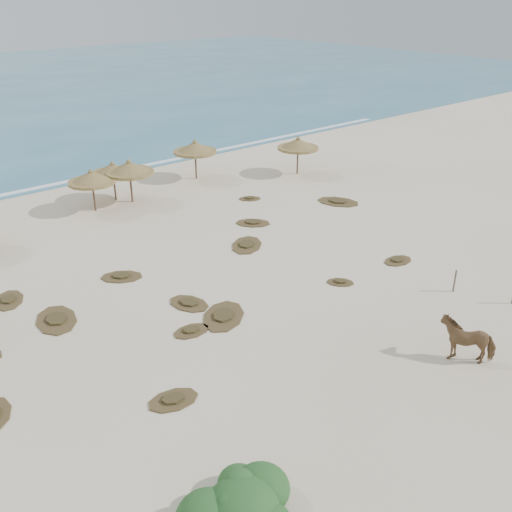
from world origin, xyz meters
name	(u,v)px	position (x,y,z in m)	size (l,w,h in m)	color
ground	(307,318)	(0.00, 0.00, 0.00)	(160.00, 160.00, 0.00)	beige
foam_line	(71,181)	(0.00, 26.00, 0.00)	(70.00, 0.60, 0.01)	white
palapa_2	(92,178)	(-1.35, 18.85, 2.27)	(3.36, 3.36, 2.93)	brown
palapa_3	(129,168)	(1.39, 18.80, 2.41)	(3.53, 3.53, 3.10)	brown
palapa_4	(113,170)	(0.70, 19.91, 2.19)	(3.96, 3.96, 2.82)	brown
palapa_5	(195,148)	(7.83, 20.33, 2.42)	(3.93, 3.93, 3.12)	brown
palapa_6	(298,144)	(14.76, 16.20, 2.37)	(3.94, 3.94, 3.06)	brown
horse	(468,338)	(2.80, -6.27, 0.91)	(0.98, 2.14, 1.81)	brown
fence_post_near	(455,281)	(7.29, -2.85, 0.59)	(0.09, 0.09, 1.17)	brown
bush	(241,510)	(-9.15, -6.70, 0.53)	(3.58, 3.16, 1.61)	#2B5F28
scrub_1	(56,320)	(-8.89, 7.06, 0.05)	(2.39, 3.08, 0.16)	brown
scrub_2	(191,331)	(-4.71, 2.40, 0.05)	(1.75, 1.21, 0.16)	brown
scrub_3	(247,245)	(2.86, 7.92, 0.05)	(3.10, 2.99, 0.16)	brown
scrub_4	(398,260)	(7.93, 1.00, 0.05)	(1.84, 1.27, 0.16)	brown
scrub_5	(338,202)	(12.36, 9.52, 0.05)	(3.02, 3.48, 0.16)	brown
scrub_6	(9,300)	(-9.94, 10.24, 0.05)	(2.07, 2.45, 0.16)	brown
scrub_7	(253,223)	(5.31, 10.31, 0.05)	(2.56, 2.56, 0.16)	brown
scrub_9	(223,316)	(-2.90, 2.48, 0.05)	(3.33, 3.20, 0.16)	brown
scrub_10	(250,198)	(8.04, 13.97, 0.05)	(1.85, 1.68, 0.16)	brown
scrub_11	(173,400)	(-7.79, -1.00, 0.05)	(2.11, 1.59, 0.16)	brown
scrub_12	(340,282)	(3.64, 1.31, 0.05)	(1.58, 1.62, 0.16)	brown
scrub_13	(122,276)	(-4.61, 8.98, 0.05)	(2.56, 2.39, 0.16)	brown
scrub_14	(189,303)	(-3.47, 4.45, 0.05)	(1.90, 2.42, 0.16)	brown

